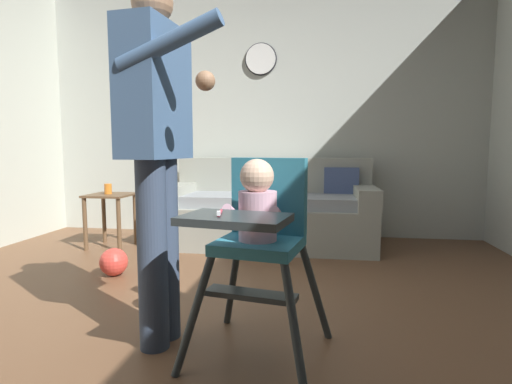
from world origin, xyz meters
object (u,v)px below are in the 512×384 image
Objects in this scene: adult_standing at (157,145)px; wall_clock at (261,59)px; sippy_cup at (108,189)px; side_table at (111,208)px; high_chair at (259,221)px; toy_ball at (114,262)px; couch at (271,212)px.

wall_clock reaches higher than adult_standing.
sippy_cup is (-1.25, 1.78, -0.40)m from adult_standing.
side_table is (-1.23, 1.78, -0.59)m from adult_standing.
high_chair is 4.37× the size of toy_ball.
toy_ball is (-1.06, -1.19, -0.23)m from couch.
side_table is 5.20× the size of sippy_cup.
adult_standing reaches higher than toy_ball.
wall_clock reaches higher than toy_ball.
side_table is at bearing -148.58° from wall_clock.
high_chair is 1.69m from toy_ball.
high_chair is at bearing -46.48° from sippy_cup.
couch reaches higher than toy_ball.
couch is 2.25m from adult_standing.
couch is 1.57m from side_table.
side_table is at bearing -0.00° from sippy_cup.
couch is 2.21× the size of high_chair.
adult_standing is at bearing -92.72° from wall_clock.
side_table is 0.19m from sippy_cup.
sippy_cup is 2.10m from wall_clock.
high_chair is 2.53m from sippy_cup.
wall_clock is (-0.37, 2.66, 1.29)m from high_chair.
high_chair reaches higher than sippy_cup.
sippy_cup is at bearing 120.28° from toy_ball.
wall_clock is at bearing -161.93° from high_chair.
adult_standing is 3.29× the size of side_table.
sippy_cup is (-1.55, -0.35, 0.24)m from couch.
toy_ball is 1.00m from side_table.
high_chair is 2.64× the size of wall_clock.
high_chair is at bearing -38.51° from toy_ball.
sippy_cup is at bearing -77.21° from couch.
side_table is (-1.73, 1.84, -0.25)m from high_chair.
toy_ball is at bearing 135.07° from adult_standing.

